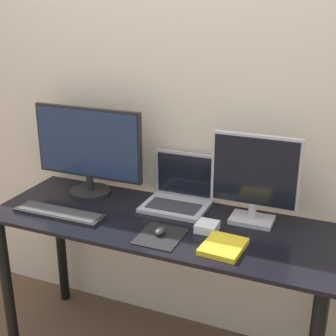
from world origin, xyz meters
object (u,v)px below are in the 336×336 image
monitor_right (255,178)px  keyboard (59,213)px  laptop (179,193)px  mouse (160,231)px  book (223,247)px  power_brick (207,227)px  monitor_left (88,149)px

monitor_right → keyboard: 0.91m
laptop → mouse: 0.33m
book → power_brick: bearing=131.5°
monitor_right → mouse: (-0.33, -0.28, -0.19)m
monitor_left → laptop: monitor_left is taller
keyboard → power_brick: (0.69, 0.12, 0.01)m
mouse → laptop: bearing=97.7°
laptop → mouse: laptop is taller
monitor_left → mouse: (0.52, -0.28, -0.22)m
laptop → monitor_left: bearing=-174.3°
keyboard → power_brick: bearing=9.7°
monitor_left → book: 0.88m
mouse → book: 0.28m
monitor_left → laptop: (0.47, 0.05, -0.18)m
monitor_left → mouse: monitor_left is taller
mouse → book: mouse is taller
monitor_right → power_brick: size_ratio=4.31×
laptop → keyboard: size_ratio=0.69×
monitor_right → mouse: size_ratio=6.42×
monitor_right → laptop: (-0.37, 0.05, -0.15)m
monitor_right → keyboard: (-0.85, -0.28, -0.20)m
laptop → mouse: bearing=-82.3°
keyboard → book: book is taller
monitor_right → keyboard: size_ratio=0.92×
monitor_right → laptop: monitor_right is taller
keyboard → book: size_ratio=2.22×
keyboard → mouse: bearing=-0.1°
laptop → book: laptop is taller
monitor_left → mouse: size_ratio=9.26×
monitor_left → power_brick: size_ratio=6.22×
monitor_left → power_brick: monitor_left is taller
monitor_right → book: size_ratio=2.05×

